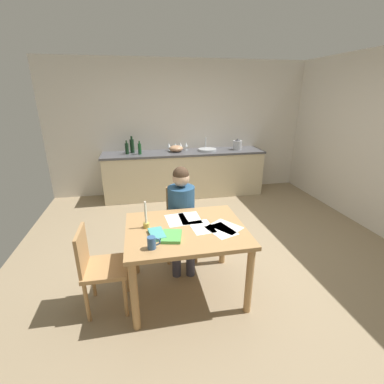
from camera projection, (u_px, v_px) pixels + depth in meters
name	position (u px, v px, depth m)	size (l,w,h in m)	color
ground_plane	(214.00, 256.00, 3.52)	(5.20, 5.20, 0.04)	#937F60
wall_back	(181.00, 129.00, 5.45)	(5.20, 0.12, 2.60)	silver
kitchen_counter	(185.00, 174.00, 5.41)	(3.15, 0.64, 0.90)	beige
dining_table	(186.00, 238.00, 2.67)	(1.16, 0.93, 0.74)	tan
chair_at_table	(181.00, 219.00, 3.38)	(0.44, 0.44, 0.88)	tan
person_seated	(182.00, 210.00, 3.18)	(0.36, 0.61, 1.19)	navy
chair_side_empty	(98.00, 266.00, 2.50)	(0.41, 0.41, 0.85)	tan
coffee_mug	(152.00, 243.00, 2.27)	(0.11, 0.07, 0.11)	#33598C
candlestick	(146.00, 220.00, 2.61)	(0.06, 0.06, 0.27)	gold
book_magazine	(157.00, 234.00, 2.49)	(0.13, 0.23, 0.03)	teal
book_cookery	(172.00, 236.00, 2.45)	(0.17, 0.23, 0.03)	#53AD4E
paper_letter	(177.00, 220.00, 2.80)	(0.21, 0.30, 0.00)	white
paper_bill	(202.00, 227.00, 2.65)	(0.21, 0.30, 0.00)	white
paper_envelope	(221.00, 230.00, 2.58)	(0.21, 0.30, 0.00)	white
paper_receipt	(226.00, 227.00, 2.66)	(0.21, 0.30, 0.00)	white
paper_notice	(190.00, 218.00, 2.84)	(0.21, 0.30, 0.00)	white
sink_unit	(207.00, 150.00, 5.34)	(0.36, 0.36, 0.24)	#B2B7BC
bottle_oil	(127.00, 148.00, 5.01)	(0.07, 0.07, 0.26)	black
bottle_vinegar	(132.00, 146.00, 5.12)	(0.08, 0.08, 0.32)	black
bottle_wine_red	(140.00, 149.00, 5.00)	(0.06, 0.06, 0.25)	#194C23
mixing_bowl	(176.00, 149.00, 5.24)	(0.27, 0.27, 0.12)	tan
stovetop_kettle	(237.00, 145.00, 5.42)	(0.18, 0.18, 0.22)	#B7BABF
wine_glass_near_sink	(186.00, 145.00, 5.37)	(0.07, 0.07, 0.15)	silver
wine_glass_by_kettle	(181.00, 145.00, 5.35)	(0.07, 0.07, 0.15)	silver
wine_glass_back_left	(175.00, 145.00, 5.33)	(0.07, 0.07, 0.15)	silver
wine_glass_back_right	(169.00, 145.00, 5.30)	(0.07, 0.07, 0.15)	silver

